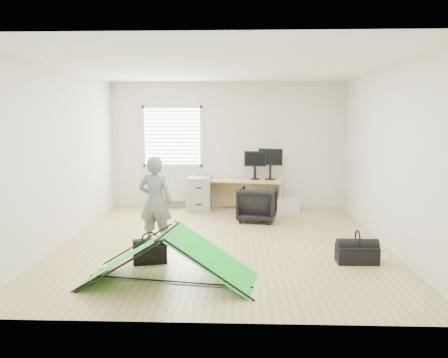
{
  "coord_description": "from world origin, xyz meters",
  "views": [
    {
      "loc": [
        0.26,
        -6.68,
        1.94
      ],
      "look_at": [
        0.0,
        0.4,
        0.95
      ],
      "focal_mm": 35.0,
      "sensor_mm": 36.0,
      "label": 1
    }
  ],
  "objects_px": {
    "desk": "(236,195)",
    "laptop_bag": "(150,252)",
    "storage_crate": "(284,205)",
    "person": "(155,202)",
    "monitor_right": "(270,168)",
    "monitor_left": "(255,169)",
    "kite": "(168,257)",
    "office_chair": "(257,204)",
    "thermos": "(255,172)",
    "duffel_bag": "(357,254)",
    "filing_cabinet": "(200,193)"
  },
  "relations": [
    {
      "from": "storage_crate",
      "to": "person",
      "type": "bearing_deg",
      "value": -131.55
    },
    {
      "from": "filing_cabinet",
      "to": "kite",
      "type": "bearing_deg",
      "value": -89.9
    },
    {
      "from": "desk",
      "to": "office_chair",
      "type": "relative_size",
      "value": 2.75
    },
    {
      "from": "desk",
      "to": "storage_crate",
      "type": "xyz_separation_m",
      "value": [
        1.0,
        -0.2,
        -0.18
      ]
    },
    {
      "from": "storage_crate",
      "to": "duffel_bag",
      "type": "bearing_deg",
      "value": -77.82
    },
    {
      "from": "desk",
      "to": "storage_crate",
      "type": "distance_m",
      "value": 1.03
    },
    {
      "from": "office_chair",
      "to": "desk",
      "type": "bearing_deg",
      "value": -55.21
    },
    {
      "from": "desk",
      "to": "filing_cabinet",
      "type": "relative_size",
      "value": 2.71
    },
    {
      "from": "filing_cabinet",
      "to": "duffel_bag",
      "type": "bearing_deg",
      "value": -53.78
    },
    {
      "from": "kite",
      "to": "desk",
      "type": "bearing_deg",
      "value": 88.41
    },
    {
      "from": "storage_crate",
      "to": "monitor_right",
      "type": "bearing_deg",
      "value": 145.14
    },
    {
      "from": "laptop_bag",
      "to": "monitor_right",
      "type": "bearing_deg",
      "value": 47.16
    },
    {
      "from": "desk",
      "to": "person",
      "type": "relative_size",
      "value": 1.4
    },
    {
      "from": "thermos",
      "to": "person",
      "type": "xyz_separation_m",
      "value": [
        -1.59,
        -2.82,
        -0.1
      ]
    },
    {
      "from": "person",
      "to": "monitor_right",
      "type": "bearing_deg",
      "value": -118.74
    },
    {
      "from": "duffel_bag",
      "to": "thermos",
      "type": "bearing_deg",
      "value": 109.9
    },
    {
      "from": "monitor_left",
      "to": "office_chair",
      "type": "relative_size",
      "value": 0.65
    },
    {
      "from": "office_chair",
      "to": "monitor_right",
      "type": "bearing_deg",
      "value": -96.85
    },
    {
      "from": "desk",
      "to": "laptop_bag",
      "type": "distance_m",
      "value": 3.65
    },
    {
      "from": "filing_cabinet",
      "to": "storage_crate",
      "type": "bearing_deg",
      "value": -6.43
    },
    {
      "from": "monitor_left",
      "to": "person",
      "type": "xyz_separation_m",
      "value": [
        -1.59,
        -2.7,
        -0.19
      ]
    },
    {
      "from": "filing_cabinet",
      "to": "person",
      "type": "xyz_separation_m",
      "value": [
        -0.43,
        -2.66,
        0.33
      ]
    },
    {
      "from": "monitor_left",
      "to": "monitor_right",
      "type": "xyz_separation_m",
      "value": [
        0.32,
        -0.04,
        0.02
      ]
    },
    {
      "from": "monitor_left",
      "to": "kite",
      "type": "relative_size",
      "value": 0.23
    },
    {
      "from": "filing_cabinet",
      "to": "monitor_right",
      "type": "height_order",
      "value": "monitor_right"
    },
    {
      "from": "filing_cabinet",
      "to": "laptop_bag",
      "type": "bearing_deg",
      "value": -95.8
    },
    {
      "from": "monitor_left",
      "to": "laptop_bag",
      "type": "bearing_deg",
      "value": -104.46
    },
    {
      "from": "desk",
      "to": "laptop_bag",
      "type": "bearing_deg",
      "value": -97.97
    },
    {
      "from": "storage_crate",
      "to": "laptop_bag",
      "type": "height_order",
      "value": "laptop_bag"
    },
    {
      "from": "desk",
      "to": "thermos",
      "type": "distance_m",
      "value": 0.63
    },
    {
      "from": "monitor_right",
      "to": "office_chair",
      "type": "bearing_deg",
      "value": -93.4
    },
    {
      "from": "desk",
      "to": "monitor_left",
      "type": "relative_size",
      "value": 4.25
    },
    {
      "from": "office_chair",
      "to": "kite",
      "type": "distance_m",
      "value": 3.39
    },
    {
      "from": "desk",
      "to": "person",
      "type": "xyz_separation_m",
      "value": [
        -1.19,
        -2.66,
        0.36
      ]
    },
    {
      "from": "duffel_bag",
      "to": "laptop_bag",
      "type": "bearing_deg",
      "value": -177.14
    },
    {
      "from": "office_chair",
      "to": "kite",
      "type": "height_order",
      "value": "office_chair"
    },
    {
      "from": "laptop_bag",
      "to": "person",
      "type": "bearing_deg",
      "value": 80.19
    },
    {
      "from": "monitor_left",
      "to": "person",
      "type": "distance_m",
      "value": 3.14
    },
    {
      "from": "laptop_bag",
      "to": "storage_crate",
      "type": "bearing_deg",
      "value": 42.21
    },
    {
      "from": "monitor_left",
      "to": "monitor_right",
      "type": "bearing_deg",
      "value": 0.87
    },
    {
      "from": "storage_crate",
      "to": "laptop_bag",
      "type": "distance_m",
      "value": 3.89
    },
    {
      "from": "monitor_right",
      "to": "kite",
      "type": "height_order",
      "value": "monitor_right"
    },
    {
      "from": "desk",
      "to": "laptop_bag",
      "type": "xyz_separation_m",
      "value": [
        -1.11,
        -3.47,
        -0.16
      ]
    },
    {
      "from": "monitor_right",
      "to": "duffel_bag",
      "type": "height_order",
      "value": "monitor_right"
    },
    {
      "from": "desk",
      "to": "monitor_left",
      "type": "distance_m",
      "value": 0.68
    },
    {
      "from": "monitor_right",
      "to": "laptop_bag",
      "type": "bearing_deg",
      "value": -103.41
    },
    {
      "from": "monitor_left",
      "to": "storage_crate",
      "type": "relative_size",
      "value": 0.84
    },
    {
      "from": "office_chair",
      "to": "duffel_bag",
      "type": "xyz_separation_m",
      "value": [
        1.25,
        -2.38,
        -0.2
      ]
    },
    {
      "from": "office_chair",
      "to": "person",
      "type": "relative_size",
      "value": 0.51
    },
    {
      "from": "monitor_right",
      "to": "person",
      "type": "height_order",
      "value": "person"
    }
  ]
}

